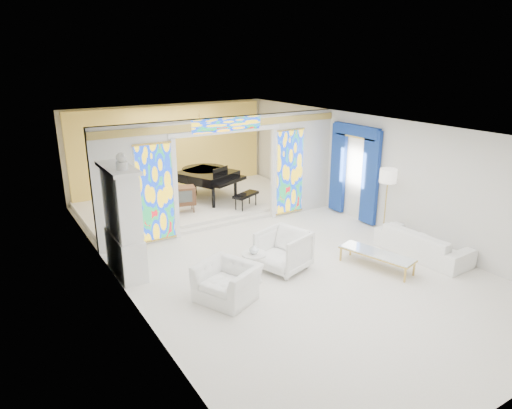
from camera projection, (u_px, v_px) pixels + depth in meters
floor at (266, 251)px, 11.07m from camera, size 12.00×12.00×0.00m
ceiling at (267, 127)px, 10.14m from camera, size 7.00×12.00×0.02m
wall_back at (170, 149)px, 15.45m from camera, size 7.00×0.02×3.00m
wall_left at (116, 218)px, 8.85m from camera, size 0.02×12.00×3.00m
wall_right at (375, 172)px, 12.36m from camera, size 0.02×12.00×3.00m
partition_wall at (226, 168)px, 12.17m from camera, size 7.00×0.22×3.00m
stained_glass_left at (155, 193)px, 11.18m from camera, size 0.90×0.04×2.40m
stained_glass_right at (290, 172)px, 13.21m from camera, size 0.90×0.04×2.40m
stained_glass_transom at (227, 125)px, 11.72m from camera, size 2.00×0.04×0.34m
alcove_platform at (195, 203)px, 14.35m from camera, size 6.80×3.80×0.18m
gold_curtain_back at (172, 150)px, 15.35m from camera, size 6.70×0.10×2.90m
chandelier at (200, 125)px, 13.61m from camera, size 0.48×0.48×0.30m
blue_drapes at (354, 165)px, 12.85m from camera, size 0.14×1.85×2.65m
china_cabinet at (123, 222)px, 9.58m from camera, size 0.56×1.46×2.72m
armchair_left at (227, 282)px, 8.76m from camera, size 1.33×1.40×0.71m
armchair_right at (283, 251)px, 9.95m from camera, size 1.23×1.22×0.90m
sofa at (423, 243)px, 10.68m from camera, size 0.96×2.26×0.65m
side_table at (254, 263)px, 9.43m from camera, size 0.64×0.64×0.64m
vase at (254, 249)px, 9.33m from camera, size 0.21×0.21×0.21m
coffee_table at (377, 254)px, 10.06m from camera, size 0.94×1.75×0.37m
floor_lamp at (388, 179)px, 11.60m from camera, size 0.55×0.55×1.78m
grand_piano at (207, 175)px, 14.37m from camera, size 2.06×3.09×1.10m
tv_console at (184, 196)px, 13.13m from camera, size 0.73×0.58×0.75m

